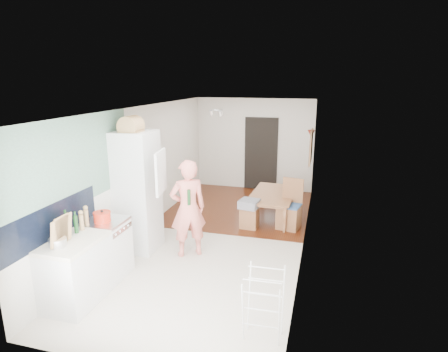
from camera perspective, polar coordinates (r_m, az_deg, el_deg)
The scene contains 32 objects.
room_shell at distance 6.96m, azimuth -0.84°, elevation -0.03°, with size 3.20×7.00×2.50m, color silver, non-canonical shape.
floor at distance 7.38m, azimuth -0.80°, elevation -9.46°, with size 3.20×7.00×0.01m, color beige.
wood_floor_overlay at distance 9.04m, azimuth 2.46°, elevation -4.76°, with size 3.20×3.30×0.01m, color #4F1E10.
sage_wall_panel at distance 5.77m, azimuth -22.04°, elevation 1.90°, with size 0.02×3.00×1.30m, color gray.
tile_splashback at distance 5.55m, azimuth -24.70°, elevation -6.43°, with size 0.02×1.90×0.50m, color black.
doorway_recess at distance 10.28m, azimuth 5.65°, elevation 3.34°, with size 0.90×0.04×2.00m, color black.
base_cabinet at distance 5.67m, azimuth -21.62°, elevation -13.64°, with size 0.60×0.90×0.86m, color silver.
worktop at distance 5.47m, azimuth -22.08°, elevation -9.38°, with size 0.62×0.92×0.06m, color beige.
range_cooker at distance 6.20m, azimuth -17.48°, elevation -10.61°, with size 0.60×0.60×0.88m, color silver.
cooker_top at distance 6.03m, azimuth -17.81°, elevation -6.64°, with size 0.60×0.60×0.04m, color silver.
fridge_housing at distance 6.78m, azimuth -13.08°, elevation -2.36°, with size 0.66×0.66×2.15m, color silver.
fridge_door at distance 6.13m, azimuth -9.62°, elevation 0.61°, with size 0.56×0.04×0.70m, color silver.
fridge_interior at distance 6.52m, azimuth -10.92°, elevation 1.40°, with size 0.02×0.52×0.66m, color white.
pinboard at distance 8.49m, azimuth 13.13°, elevation 4.37°, with size 0.03×0.90×0.70m, color tan.
pinboard_frame at distance 8.49m, azimuth 13.03°, elevation 4.38°, with size 0.01×0.94×0.74m, color brown.
wall_sconce at distance 9.11m, azimuth 13.14°, elevation 6.33°, with size 0.18×0.18×0.16m, color maroon.
person at distance 6.40m, azimuth -5.53°, elevation -3.65°, with size 0.74×0.48×2.02m, color #EF7B6D.
dining_table at distance 8.34m, azimuth 7.60°, elevation -4.84°, with size 1.40×0.78×0.49m, color brown.
dining_chair at distance 7.76m, azimuth 9.93°, elevation -4.34°, with size 0.43×0.43×1.03m, color brown, non-canonical shape.
stool at distance 7.80m, azimuth 3.91°, elevation -6.30°, with size 0.35×0.35×0.45m, color brown, non-canonical shape.
grey_drape at distance 7.65m, azimuth 3.87°, elevation -4.25°, with size 0.37×0.37×0.17m, color gray.
drying_rack at distance 4.69m, azimuth 6.05°, elevation -19.02°, with size 0.44×0.40×0.86m, color silver, non-canonical shape.
bread_bin at distance 6.47m, azimuth -13.99°, elevation 7.40°, with size 0.36×0.34×0.19m, color tan, non-canonical shape.
red_casserole at distance 5.96m, azimuth -18.07°, elevation -5.94°, with size 0.26×0.26×0.15m, color red.
steel_pan at distance 5.33m, azimuth -24.01°, elevation -9.22°, with size 0.22×0.22×0.11m, color silver.
held_bottle at distance 6.18m, azimuth -5.36°, elevation -3.26°, with size 0.06×0.06×0.26m, color #163F1A.
bottle_a at distance 5.55m, azimuth -22.86°, elevation -7.06°, with size 0.07×0.07×0.31m, color #163F1A.
bottle_b at distance 5.65m, azimuth -21.64°, elevation -6.86°, with size 0.06×0.06×0.25m, color #163F1A.
bottle_c at distance 5.48m, azimuth -23.74°, elevation -8.06°, with size 0.08×0.08×0.20m, color silver.
pepper_mill_front at distance 5.73m, azimuth -20.88°, elevation -6.61°, with size 0.06×0.06×0.23m, color tan.
pepper_mill_back at distance 5.89m, azimuth -20.25°, elevation -5.94°, with size 0.06×0.06×0.23m, color tan.
chopping_boards at distance 5.29m, azimuth -23.57°, elevation -7.66°, with size 0.04×0.30×0.41m, color tan, non-canonical shape.
Camera 1 is at (1.88, -6.46, 3.03)m, focal length 30.00 mm.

